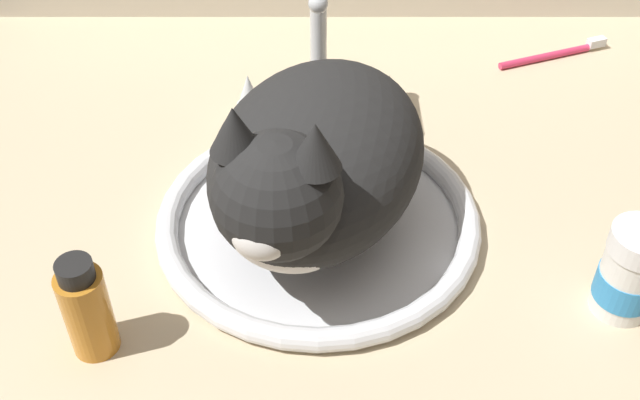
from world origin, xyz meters
TOP-DOWN VIEW (x-y plane):
  - countertop at (0.00, 0.00)cm, footprint 109.81×82.96cm
  - sink_basin at (-4.82, -4.56)cm, footprint 34.71×34.71cm
  - faucet at (-4.82, 15.61)cm, footprint 20.74×11.04cm
  - cat at (-5.52, -6.76)cm, footprint 28.46×38.38cm
  - amber_bottle at (-25.38, -20.30)cm, footprint 4.30×4.30cm
  - pill_bottle at (24.44, -15.61)cm, footprint 5.90×5.90cm
  - toothbrush at (28.51, 29.92)cm, footprint 16.17×6.86cm

SIDE VIEW (x-z plane):
  - countertop at x=0.00cm, z-range 0.00..3.00cm
  - toothbrush at x=28.51cm, z-range 2.77..4.47cm
  - sink_basin at x=-4.82cm, z-range 2.85..5.27cm
  - pill_bottle at x=24.44cm, z-range 2.64..12.64cm
  - amber_bottle at x=-25.38cm, z-range 2.65..13.64cm
  - faucet at x=-4.82cm, z-range 0.68..21.56cm
  - cat at x=-5.52cm, z-range 3.32..23.65cm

